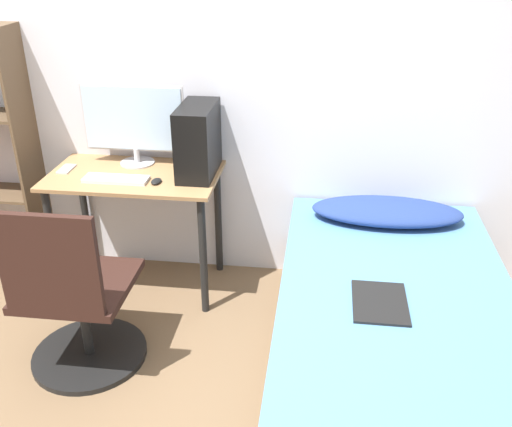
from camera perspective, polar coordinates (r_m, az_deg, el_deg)
The scene contains 12 objects.
ground_plane at distance 2.85m, azimuth -12.23°, elevation -19.33°, with size 14.00×14.00×0.00m, color brown.
wall_back at distance 3.43m, azimuth -6.78°, elevation 13.37°, with size 8.00×0.05×2.50m.
desk at distance 3.43m, azimuth -11.93°, elevation 1.89°, with size 0.99×0.56×0.75m.
office_chair at distance 2.96m, azimuth -17.53°, elevation -8.95°, with size 0.59×0.59×0.95m.
bed at distance 2.85m, azimuth 13.48°, elevation -12.35°, with size 1.11×2.02×0.54m.
pillow at distance 3.31m, azimuth 12.96°, elevation 0.22°, with size 0.85×0.36×0.11m.
magazine at distance 2.60m, azimuth 12.28°, elevation -8.68°, with size 0.24×0.32×0.01m.
monitor at distance 3.45m, azimuth -12.14°, elevation 8.94°, with size 0.61×0.21×0.48m.
keyboard at distance 3.30m, azimuth -13.82°, elevation 3.35°, with size 0.37×0.12×0.02m.
pc_tower at distance 3.26m, azimuth -5.82°, elevation 7.30°, with size 0.19×0.41×0.40m.
mouse at distance 3.23m, azimuth -9.94°, elevation 3.20°, with size 0.06×0.09×0.02m.
phone at distance 3.54m, azimuth -18.43°, elevation 4.25°, with size 0.07×0.14×0.01m.
Camera 1 is at (0.81, -1.85, 2.01)m, focal length 40.00 mm.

